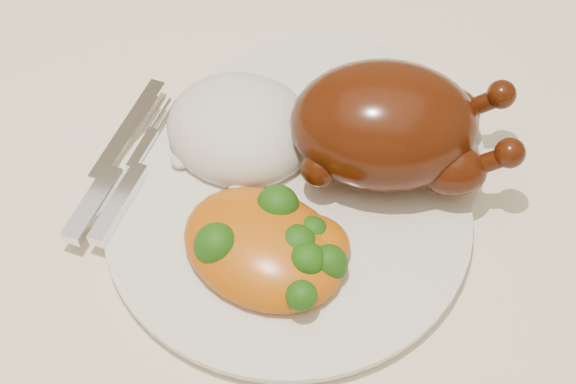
% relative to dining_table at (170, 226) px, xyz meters
% --- Properties ---
extents(dining_table, '(1.60, 0.90, 0.76)m').
position_rel_dining_table_xyz_m(dining_table, '(0.00, 0.00, 0.00)').
color(dining_table, brown).
rests_on(dining_table, floor).
extents(tablecloth, '(1.73, 1.03, 0.18)m').
position_rel_dining_table_xyz_m(tablecloth, '(0.00, 0.00, 0.07)').
color(tablecloth, white).
rests_on(tablecloth, dining_table).
extents(dinner_plate, '(0.27, 0.27, 0.01)m').
position_rel_dining_table_xyz_m(dinner_plate, '(0.12, -0.04, 0.11)').
color(dinner_plate, white).
rests_on(dinner_plate, tablecloth).
extents(side_plate, '(0.29, 0.29, 0.01)m').
position_rel_dining_table_xyz_m(side_plate, '(0.13, 0.03, 0.11)').
color(side_plate, white).
rests_on(side_plate, tablecloth).
extents(roast_chicken, '(0.18, 0.12, 0.09)m').
position_rel_dining_table_xyz_m(roast_chicken, '(0.18, 0.02, 0.16)').
color(roast_chicken, '#4E1C08').
rests_on(roast_chicken, dinner_plate).
extents(rice_mound, '(0.14, 0.14, 0.06)m').
position_rel_dining_table_xyz_m(rice_mound, '(0.07, 0.02, 0.13)').
color(rice_mound, white).
rests_on(rice_mound, dinner_plate).
extents(mac_and_cheese, '(0.15, 0.13, 0.05)m').
position_rel_dining_table_xyz_m(mac_and_cheese, '(0.11, -0.08, 0.12)').
color(mac_and_cheese, '#D5650D').
rests_on(mac_and_cheese, dinner_plate).
extents(cutlery, '(0.04, 0.17, 0.01)m').
position_rel_dining_table_xyz_m(cutlery, '(-0.01, -0.04, 0.12)').
color(cutlery, silver).
rests_on(cutlery, dinner_plate).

